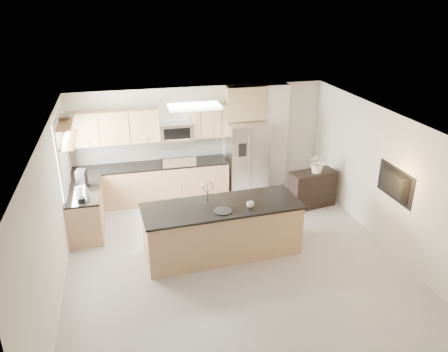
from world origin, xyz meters
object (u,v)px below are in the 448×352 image
object	(u,v)px
blender	(81,195)
bowl	(65,116)
credenza	(312,189)
platter	(223,211)
refrigerator	(247,158)
microwave	(176,132)
range	(179,180)
cup	(250,205)
flower_vase	(318,158)
island	(222,229)
kettle	(85,187)
television	(391,184)
coffee_maker	(82,179)

from	to	relation	value
blender	bowl	bearing A→B (deg)	101.77
credenza	bowl	xyz separation A→B (m)	(-5.17, 0.31, 1.96)
platter	bowl	xyz separation A→B (m)	(-2.66, 2.00, 1.37)
refrigerator	blender	world-z (taller)	refrigerator
microwave	bowl	distance (m)	2.55
range	cup	size ratio (longest dim) A/B	8.72
blender	flower_vase	world-z (taller)	flower_vase
island	bowl	xyz separation A→B (m)	(-2.70, 1.75, 1.88)
kettle	television	bearing A→B (deg)	-19.24
cup	coffee_maker	distance (m)	3.55
refrigerator	cup	bearing A→B (deg)	-105.15
blender	kettle	distance (m)	0.46
refrigerator	coffee_maker	bearing A→B (deg)	-167.36
flower_vase	refrigerator	bearing A→B (deg)	139.59
range	cup	bearing A→B (deg)	-71.40
blender	coffee_maker	bearing A→B (deg)	91.52
television	microwave	bearing A→B (deg)	47.25
microwave	cup	distance (m)	3.08
bowl	flower_vase	bearing A→B (deg)	-4.04
microwave	television	world-z (taller)	microwave
range	coffee_maker	size ratio (longest dim) A/B	3.18
island	coffee_maker	xyz separation A→B (m)	(-2.54, 1.67, 0.59)
cup	platter	distance (m)	0.52
credenza	coffee_maker	world-z (taller)	coffee_maker
blender	range	bearing A→B (deg)	38.38
kettle	coffee_maker	world-z (taller)	coffee_maker
refrigerator	cup	world-z (taller)	refrigerator
range	flower_vase	world-z (taller)	flower_vase
credenza	blender	bearing A→B (deg)	176.39
cup	blender	size ratio (longest dim) A/B	0.40
kettle	bowl	size ratio (longest dim) A/B	0.58
cup	range	bearing A→B (deg)	108.60
credenza	flower_vase	distance (m)	0.78
bowl	television	xyz separation A→B (m)	(5.76, -2.32, -1.04)
microwave	flower_vase	size ratio (longest dim) A/B	1.07
range	refrigerator	size ratio (longest dim) A/B	0.64
microwave	credenza	size ratio (longest dim) A/B	0.72
television	credenza	bearing A→B (deg)	16.46
bowl	flower_vase	xyz separation A→B (m)	(5.23, -0.37, -1.18)
platter	television	size ratio (longest dim) A/B	0.30
microwave	coffee_maker	world-z (taller)	microwave
coffee_maker	flower_vase	distance (m)	5.09
island	cup	bearing A→B (deg)	-25.25
refrigerator	bowl	xyz separation A→B (m)	(-3.91, -0.76, 1.50)
range	coffee_maker	distance (m)	2.36
cup	flower_vase	xyz separation A→B (m)	(2.06, 1.58, 0.14)
refrigerator	cup	xyz separation A→B (m)	(-0.73, -2.71, 0.17)
coffee_maker	refrigerator	bearing A→B (deg)	12.64
cup	microwave	bearing A→B (deg)	107.85
refrigerator	cup	distance (m)	2.81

